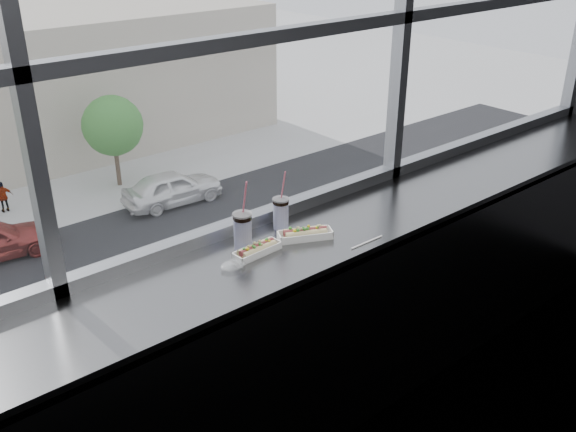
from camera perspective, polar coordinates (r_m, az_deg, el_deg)
wall_back_lower at (r=3.47m, az=-2.74°, el=-8.87°), size 6.00×0.00×6.00m
counter at (r=3.01m, az=0.23°, el=-3.00°), size 6.00×0.55×0.06m
counter_fascia at (r=3.14m, az=3.28°, el=-13.09°), size 6.00×0.04×1.04m
hotdog_tray_left at (r=2.90m, az=-2.76°, el=-2.98°), size 0.24×0.09×0.06m
hotdog_tray_right at (r=3.03m, az=1.53°, el=-1.57°), size 0.27×0.19×0.06m
soda_cup_left at (r=2.92m, az=-4.05°, el=-1.16°), size 0.09×0.09×0.34m
soda_cup_right at (r=3.10m, az=-0.64°, el=0.37°), size 0.08×0.08×0.30m
loose_straw at (r=3.03m, az=7.03°, el=-2.32°), size 0.20×0.01×0.01m
wrapper at (r=2.81m, az=-4.92°, el=-4.36°), size 0.11×0.08×0.03m
car_far_c at (r=32.40m, az=-10.27°, el=2.97°), size 3.27×7.00×2.28m
car_near_e at (r=28.01m, az=3.00°, el=-0.86°), size 2.79×5.74×1.86m
car_near_d at (r=23.61m, az=-12.86°, el=-6.47°), size 3.24×6.92×2.25m
pedestrian_c at (r=34.06m, az=-24.02°, el=1.81°), size 0.83×0.63×1.88m
tree_right at (r=34.65m, az=-15.32°, el=7.74°), size 3.15×3.15×4.92m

